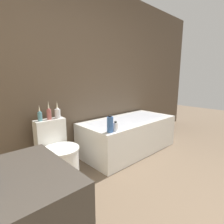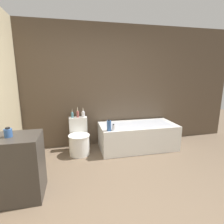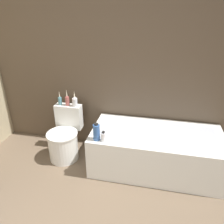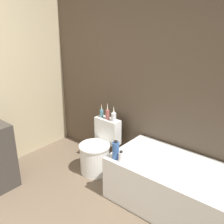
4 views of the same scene
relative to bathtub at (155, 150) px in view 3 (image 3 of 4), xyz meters
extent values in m
cube|color=brown|center=(-0.75, 0.44, 1.03)|extent=(6.40, 0.06, 2.60)
cube|color=white|center=(0.00, 0.00, 0.00)|extent=(1.61, 0.77, 0.53)
cube|color=#B7BCC6|center=(0.00, 0.00, 0.25)|extent=(1.41, 0.57, 0.01)
cylinder|color=white|center=(-1.24, -0.06, -0.08)|extent=(0.40, 0.40, 0.38)
cylinder|color=white|center=(-1.24, -0.06, 0.12)|extent=(0.42, 0.42, 0.02)
cube|color=white|center=(-1.24, 0.21, 0.25)|extent=(0.37, 0.15, 0.35)
cylinder|color=teal|center=(-1.35, 0.21, 0.48)|extent=(0.05, 0.05, 0.10)
sphere|color=teal|center=(-1.35, 0.21, 0.53)|extent=(0.03, 0.03, 0.03)
cone|color=beige|center=(-1.35, 0.21, 0.58)|extent=(0.02, 0.02, 0.09)
cylinder|color=#994C47|center=(-1.24, 0.21, 0.49)|extent=(0.05, 0.05, 0.12)
sphere|color=#994C47|center=(-1.24, 0.21, 0.55)|extent=(0.04, 0.04, 0.04)
cone|color=beige|center=(-1.24, 0.21, 0.60)|extent=(0.02, 0.02, 0.11)
cylinder|color=silver|center=(-1.13, 0.21, 0.48)|extent=(0.07, 0.07, 0.11)
sphere|color=silver|center=(-1.13, 0.21, 0.54)|extent=(0.05, 0.05, 0.05)
cone|color=beige|center=(-1.13, 0.21, 0.59)|extent=(0.02, 0.02, 0.10)
cylinder|color=#335999|center=(-0.68, -0.30, 0.36)|extent=(0.08, 0.08, 0.20)
cylinder|color=black|center=(-0.68, -0.30, 0.47)|extent=(0.04, 0.04, 0.02)
cylinder|color=silver|center=(-0.60, -0.31, 0.31)|extent=(0.06, 0.06, 0.11)
cylinder|color=black|center=(-0.60, -0.31, 0.38)|extent=(0.03, 0.03, 0.02)
camera|label=1|loc=(-2.09, -1.85, 0.94)|focal=28.00mm
camera|label=2|loc=(-1.31, -3.36, 1.30)|focal=28.00mm
camera|label=3|loc=(-0.06, -2.36, 1.66)|focal=35.00mm
camera|label=4|loc=(0.91, -2.28, 1.79)|focal=42.00mm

